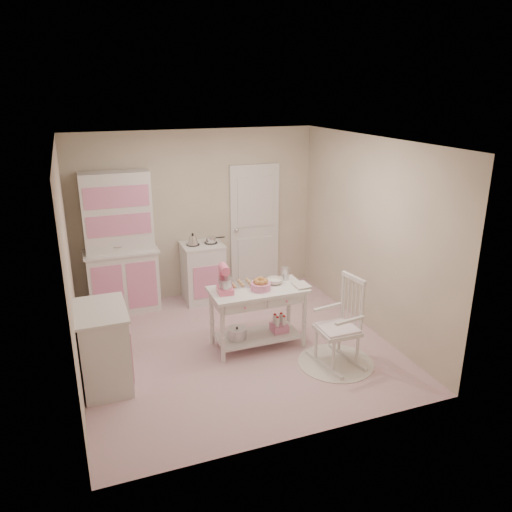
{
  "coord_description": "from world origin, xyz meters",
  "views": [
    {
      "loc": [
        -1.78,
        -5.46,
        3.18
      ],
      "look_at": [
        0.43,
        0.42,
        1.05
      ],
      "focal_mm": 35.0,
      "sensor_mm": 36.0,
      "label": 1
    }
  ],
  "objects_px": {
    "base_cabinet": "(104,347)",
    "stand_mixer": "(225,280)",
    "bread_basket": "(261,286)",
    "hutch": "(120,244)",
    "rocking_chair": "(338,322)",
    "stove": "(203,272)",
    "work_table": "(258,318)"
  },
  "relations": [
    {
      "from": "rocking_chair",
      "to": "work_table",
      "type": "bearing_deg",
      "value": 125.81
    },
    {
      "from": "stove",
      "to": "stand_mixer",
      "type": "distance_m",
      "value": 1.75
    },
    {
      "from": "hutch",
      "to": "bread_basket",
      "type": "relative_size",
      "value": 8.32
    },
    {
      "from": "work_table",
      "to": "bread_basket",
      "type": "xyz_separation_m",
      "value": [
        0.02,
        -0.05,
        0.45
      ]
    },
    {
      "from": "work_table",
      "to": "stand_mixer",
      "type": "xyz_separation_m",
      "value": [
        -0.42,
        0.02,
        0.57
      ]
    },
    {
      "from": "stove",
      "to": "base_cabinet",
      "type": "height_order",
      "value": "same"
    },
    {
      "from": "base_cabinet",
      "to": "work_table",
      "type": "bearing_deg",
      "value": 6.5
    },
    {
      "from": "base_cabinet",
      "to": "rocking_chair",
      "type": "relative_size",
      "value": 0.84
    },
    {
      "from": "hutch",
      "to": "stand_mixer",
      "type": "distance_m",
      "value": 2.02
    },
    {
      "from": "base_cabinet",
      "to": "bread_basket",
      "type": "xyz_separation_m",
      "value": [
        1.92,
        0.17,
        0.39
      ]
    },
    {
      "from": "rocking_chair",
      "to": "bread_basket",
      "type": "relative_size",
      "value": 4.4
    },
    {
      "from": "hutch",
      "to": "base_cabinet",
      "type": "height_order",
      "value": "hutch"
    },
    {
      "from": "work_table",
      "to": "hutch",
      "type": "bearing_deg",
      "value": 130.16
    },
    {
      "from": "hutch",
      "to": "work_table",
      "type": "height_order",
      "value": "hutch"
    },
    {
      "from": "base_cabinet",
      "to": "work_table",
      "type": "relative_size",
      "value": 0.77
    },
    {
      "from": "hutch",
      "to": "base_cabinet",
      "type": "xyz_separation_m",
      "value": [
        -0.43,
        -1.96,
        -0.58
      ]
    },
    {
      "from": "stove",
      "to": "bread_basket",
      "type": "xyz_separation_m",
      "value": [
        0.29,
        -1.74,
        0.39
      ]
    },
    {
      "from": "stand_mixer",
      "to": "hutch",
      "type": "bearing_deg",
      "value": 127.24
    },
    {
      "from": "work_table",
      "to": "bread_basket",
      "type": "bearing_deg",
      "value": -68.2
    },
    {
      "from": "hutch",
      "to": "rocking_chair",
      "type": "xyz_separation_m",
      "value": [
        2.2,
        -2.48,
        -0.49
      ]
    },
    {
      "from": "base_cabinet",
      "to": "stand_mixer",
      "type": "distance_m",
      "value": 1.58
    },
    {
      "from": "stand_mixer",
      "to": "stove",
      "type": "bearing_deg",
      "value": 90.71
    },
    {
      "from": "rocking_chair",
      "to": "bread_basket",
      "type": "distance_m",
      "value": 1.03
    },
    {
      "from": "stove",
      "to": "base_cabinet",
      "type": "xyz_separation_m",
      "value": [
        -1.63,
        -1.91,
        0.0
      ]
    },
    {
      "from": "stove",
      "to": "base_cabinet",
      "type": "relative_size",
      "value": 1.0
    },
    {
      "from": "hutch",
      "to": "rocking_chair",
      "type": "bearing_deg",
      "value": -48.36
    },
    {
      "from": "rocking_chair",
      "to": "hutch",
      "type": "bearing_deg",
      "value": 122.57
    },
    {
      "from": "bread_basket",
      "to": "stand_mixer",
      "type": "bearing_deg",
      "value": 170.96
    },
    {
      "from": "base_cabinet",
      "to": "stand_mixer",
      "type": "xyz_separation_m",
      "value": [
        1.48,
        0.24,
        0.51
      ]
    },
    {
      "from": "stand_mixer",
      "to": "base_cabinet",
      "type": "bearing_deg",
      "value": -165.04
    },
    {
      "from": "stove",
      "to": "rocking_chair",
      "type": "bearing_deg",
      "value": -67.55
    },
    {
      "from": "hutch",
      "to": "stove",
      "type": "height_order",
      "value": "hutch"
    }
  ]
}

